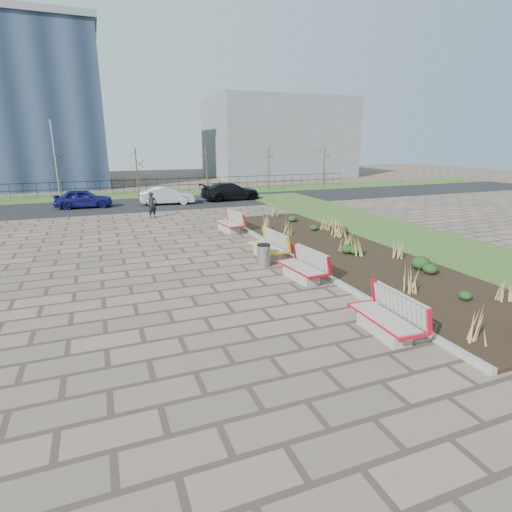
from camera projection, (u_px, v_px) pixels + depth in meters
name	position (u px, v px, depth m)	size (l,w,h in m)	color
ground	(244.00, 325.00, 10.25)	(120.00, 120.00, 0.00)	#745D4F
planting_bed	(343.00, 252.00, 16.91)	(4.50, 18.00, 0.10)	black
planting_curb	(294.00, 257.00, 16.08)	(0.16, 18.00, 0.15)	gray
grass_verge_near	(430.00, 243.00, 18.58)	(5.00, 38.00, 0.04)	#33511E
grass_verge_far	(137.00, 195.00, 35.30)	(80.00, 5.00, 0.04)	#33511E
road	(145.00, 204.00, 29.93)	(80.00, 7.00, 0.02)	black
bench_a	(384.00, 315.00, 9.65)	(0.90, 2.10, 1.00)	red
bench_b	(301.00, 266.00, 13.53)	(0.90, 2.10, 1.00)	#B00B15
bench_c	(267.00, 245.00, 16.18)	(0.90, 2.10, 1.00)	#FFB90D
bench_d	(228.00, 222.00, 20.80)	(0.90, 2.10, 1.00)	#B1190B
litter_bin	(264.00, 256.00, 15.01)	(0.49, 0.49, 0.84)	#B2B2B7
pedestrian	(152.00, 205.00, 24.45)	(0.58, 0.38, 1.58)	black
car_blue	(83.00, 199.00, 28.15)	(1.55, 3.84, 1.31)	#121353
car_silver	(167.00, 195.00, 29.75)	(1.38, 3.97, 1.31)	#969A9D
car_black	(230.00, 191.00, 31.91)	(1.94, 4.76, 1.38)	black
tree_b	(58.00, 175.00, 31.29)	(1.40, 1.40, 4.00)	#4C3D2D
tree_c	(137.00, 173.00, 33.40)	(1.40, 1.40, 4.00)	#4C3D2D
tree_d	(207.00, 171.00, 35.50)	(1.40, 1.40, 4.00)	#4C3D2D
tree_e	(269.00, 169.00, 37.61)	(1.40, 1.40, 4.00)	#4C3D2D
tree_f	(324.00, 168.00, 39.72)	(1.40, 1.40, 4.00)	#4C3D2D
lamp_west	(56.00, 162.00, 30.57)	(0.24, 0.60, 6.00)	gray
lamp_east	(230.00, 159.00, 35.48)	(0.24, 0.60, 6.00)	gray
railing_fence	(135.00, 186.00, 36.47)	(44.00, 0.10, 1.20)	black
building_grey	(278.00, 138.00, 53.46)	(18.00, 12.00, 10.00)	slate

